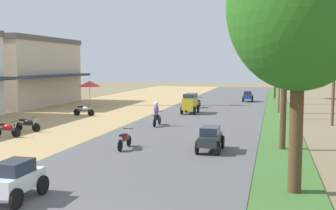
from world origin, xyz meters
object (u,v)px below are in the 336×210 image
Objects in this scene: streetlamp_mid at (279,61)px; motorbike_ahead_second at (125,139)px; median_tree_third at (282,25)px; utility_pole_far at (334,63)px; median_tree_second at (285,29)px; parked_motorbike_third at (7,129)px; vendor_umbrella at (90,84)px; parked_motorbike_fourth at (27,124)px; motorbike_ahead_third at (157,114)px; car_sedan_blue at (248,96)px; parked_motorbike_fifth at (84,110)px; median_tree_nearest at (300,6)px; car_van_yellow at (190,102)px; utility_pole_near at (299,60)px; median_tree_fourth at (276,36)px; streetlamp_near at (282,65)px; car_sedan_charcoal at (210,137)px; car_hatchback_white at (16,179)px; motorbike_ahead_fourth at (199,102)px.

motorbike_ahead_second is (-7.58, -26.55, -4.00)m from streetlamp_mid.
median_tree_third is 1.12× the size of utility_pole_far.
utility_pole_far is (3.50, 9.34, -1.59)m from median_tree_second.
vendor_umbrella is at bearing 99.45° from parked_motorbike_third.
parked_motorbike_fourth is 8.23m from motorbike_ahead_third.
parked_motorbike_fourth is 8.39m from motorbike_ahead_second.
motorbike_ahead_second is (-4.30, -27.87, -0.17)m from car_sedan_blue.
parked_motorbike_fifth is at bearing -157.86° from median_tree_third.
median_tree_nearest reaches higher than car_van_yellow.
parked_motorbike_fourth is at bearing -123.42° from streetlamp_mid.
utility_pole_near is (17.20, 14.55, 4.10)m from parked_motorbike_fifth.
car_sedan_blue is (4.06, 12.57, -0.28)m from car_van_yellow.
streetlamp_near is at bearing -88.94° from median_tree_fourth.
parked_motorbike_fourth is 1.00× the size of motorbike_ahead_second.
motorbike_ahead_second is at bearing -85.96° from motorbike_ahead_third.
median_tree_nearest is 31.38m from utility_pole_near.
vendor_umbrella is 23.53m from car_sedan_charcoal.
median_tree_nearest is 10.71m from motorbike_ahead_second.
utility_pole_near is 4.96× the size of motorbike_ahead_second.
parked_motorbike_third is 19.83m from streetlamp_near.
utility_pole_near reaches higher than median_tree_nearest.
median_tree_fourth is 4.07× the size of car_sedan_blue.
median_tree_third is (15.19, 14.35, 6.98)m from parked_motorbike_fourth.
vendor_umbrella is 17.46m from car_sedan_blue.
utility_pole_near is at bearing 55.29° from parked_motorbike_third.
motorbike_ahead_third is at bearing -162.67° from utility_pole_far.
car_van_yellow is (-7.44, 20.41, -4.97)m from median_tree_nearest.
median_tree_third is (15.29, 6.22, 6.98)m from parked_motorbike_fifth.
median_tree_fourth is at bearing 91.31° from median_tree_third.
car_hatchback_white is (-8.09, -34.66, -3.83)m from streetlamp_mid.
median_tree_third is 28.03m from car_hatchback_white.
motorbike_ahead_third is (9.97, -11.07, -1.45)m from vendor_umbrella.
car_sedan_charcoal is (-6.82, -10.87, -3.53)m from utility_pole_far.
streetlamp_mid is 1.93m from utility_pole_near.
median_tree_third reaches higher than utility_pole_near.
median_tree_third is at bearing -2.88° from vendor_umbrella.
streetlamp_mid is at bearing 90.19° from median_tree_nearest.
car_hatchback_white reaches higher than parked_motorbike_fifth.
car_sedan_charcoal is (-3.44, -17.44, -6.79)m from median_tree_third.
car_sedan_blue is (-3.28, 1.32, -3.83)m from streetlamp_mid.
parked_motorbike_fifth is 27.54m from median_tree_fourth.
parked_motorbike_third is at bearing -89.55° from parked_motorbike_fifth.
parked_motorbike_third is 0.80× the size of car_sedan_charcoal.
car_van_yellow is at bearing -88.70° from motorbike_ahead_fourth.
streetlamp_near reaches higher than car_sedan_charcoal.
car_van_yellow is 1.07× the size of car_sedan_blue.
utility_pole_near reaches higher than utility_pole_far.
utility_pole_far reaches higher than median_tree_second.
streetlamp_near is (15.20, 10.16, 3.61)m from parked_motorbike_fourth.
car_sedan_blue is at bearing -116.55° from median_tree_fourth.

